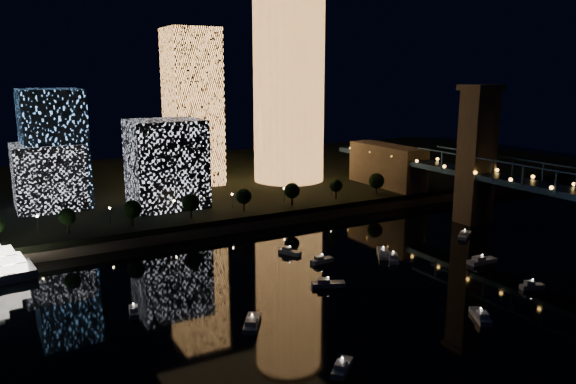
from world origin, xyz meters
name	(u,v)px	position (x,y,z in m)	size (l,w,h in m)	color
ground	(437,304)	(0.00, 0.00, 0.00)	(520.00, 520.00, 0.00)	black
far_bank	(200,182)	(0.00, 160.00, 2.50)	(420.00, 160.00, 5.00)	black
seawall	(276,221)	(0.00, 82.00, 1.50)	(420.00, 6.00, 3.00)	#6B5E4C
tower_cylindrical	(289,87)	(33.59, 132.72, 47.65)	(34.00, 34.00, 85.04)	#FCA250
tower_rectangular	(193,108)	(-7.58, 145.60, 38.95)	(21.34, 21.34, 67.89)	#FCA250
midrise_blocks	(68,162)	(-63.90, 123.44, 22.08)	(95.40, 49.17, 43.30)	silver
motorboats	(380,280)	(-3.40, 17.45, 0.81)	(118.77, 86.95, 2.78)	silver
esplanade_trees	(191,202)	(-29.99, 88.00, 10.47)	(166.35, 6.40, 8.70)	black
street_lamps	(174,204)	(-34.00, 94.00, 9.02)	(132.70, 0.70, 5.65)	black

